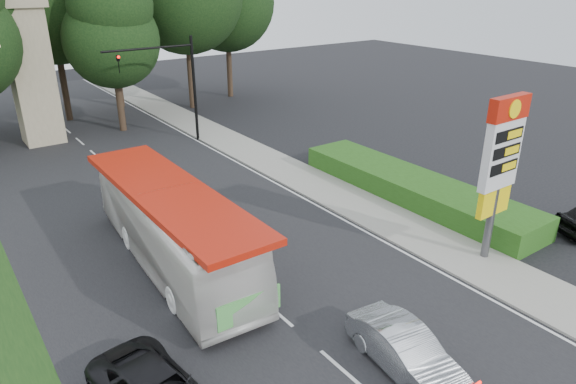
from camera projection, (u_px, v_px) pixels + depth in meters
ground at (353, 380)px, 15.04m from camera, size 120.00×120.00×0.00m
road_surface at (179, 228)px, 23.99m from camera, size 14.00×80.00×0.02m
sidewalk_right at (320, 186)px, 28.54m from camera, size 3.00×80.00×0.12m
hedge at (413, 188)px, 26.96m from camera, size 3.00×14.00×1.20m
gas_station_pylon at (501, 158)px, 19.73m from camera, size 2.10×0.45×6.85m
traffic_signal_mast at (175, 76)px, 34.16m from camera, size 6.10×0.35×7.20m
monument at (31, 69)px, 34.34m from camera, size 3.00×3.00×10.05m
tree_monument_right at (109, 20)px, 35.78m from camera, size 6.72×6.72×13.20m
transit_bus at (173, 228)px, 20.46m from camera, size 3.46×11.94×3.29m
sedan_silver at (405, 351)px, 15.19m from camera, size 1.92×4.31×1.38m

